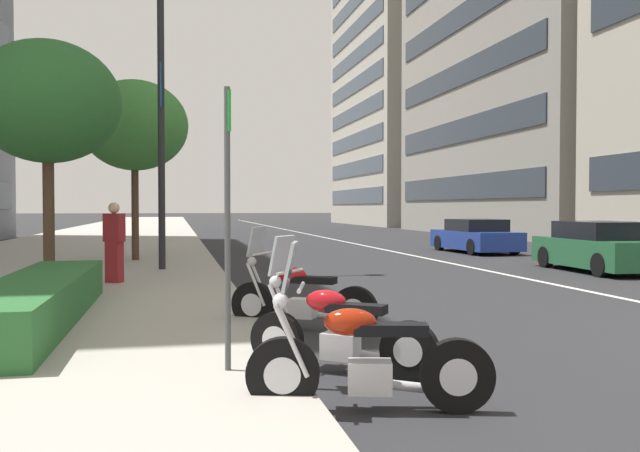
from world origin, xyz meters
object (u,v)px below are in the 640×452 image
Objects in this scene: motorcycle_nearest_camera at (365,361)px; car_following_behind at (600,248)px; car_lead_in_lane at (475,237)px; street_tree_by_lamp_post at (47,103)px; street_tree_near_plaza_corner at (135,126)px; parking_sign_by_curb at (228,202)px; motorcycle_second_in_row at (337,333)px; pedestrian_on_plaza at (114,242)px; street_lamp_with_banners at (177,92)px; motorcycle_mid_row at (300,299)px.

motorcycle_nearest_camera is 0.48× the size of car_following_behind.
street_tree_by_lamp_post is at bearing 125.07° from car_lead_in_lane.
motorcycle_nearest_camera is 16.74m from street_tree_near_plaza_corner.
motorcycle_second_in_row is at bearing -77.35° from parking_sign_by_curb.
motorcycle_nearest_camera reaches higher than car_following_behind.
pedestrian_on_plaza is at bearing 124.72° from car_lead_in_lane.
motorcycle_second_in_row is 0.37× the size of street_tree_by_lamp_post.
pedestrian_on_plaza is (-1.48, 12.77, 0.37)m from car_following_behind.
pedestrian_on_plaza is (9.64, 2.90, 0.59)m from motorcycle_nearest_camera.
car_following_behind is 0.96× the size of car_lead_in_lane.
street_lamp_with_banners reaches higher than street_tree_near_plaza_corner.
pedestrian_on_plaza is (5.63, 3.06, 0.58)m from motorcycle_mid_row.
car_following_behind is 1.56× the size of parking_sign_by_curb.
car_lead_in_lane is 0.93× the size of street_tree_by_lamp_post.
car_lead_in_lane is 13.82m from street_lamp_with_banners.
car_lead_in_lane is at bearing -23.29° from pedestrian_on_plaza.
parking_sign_by_curb is 15.21m from street_tree_near_plaza_corner.
car_lead_in_lane is 2.63× the size of pedestrian_on_plaza.
street_lamp_with_banners is (11.28, 1.62, 4.38)m from motorcycle_second_in_row.
parking_sign_by_curb is at bearing 146.64° from car_lead_in_lane.
motorcycle_second_in_row is 1.85m from parking_sign_by_curb.
street_tree_by_lamp_post reaches higher than motorcycle_second_in_row.
parking_sign_by_curb reaches higher than motorcycle_mid_row.
pedestrian_on_plaza is at bearing 155.89° from street_lamp_with_banners.
street_lamp_with_banners is at bearing -31.95° from street_tree_by_lamp_post.
pedestrian_on_plaza is at bearing -49.29° from street_tree_by_lamp_post.
pedestrian_on_plaza is (-6.41, 0.08, -3.25)m from street_tree_near_plaza_corner.
street_lamp_with_banners is 5.05m from pedestrian_on_plaza.
motorcycle_mid_row is at bearing 128.82° from car_following_behind.
motorcycle_second_in_row reaches higher than car_following_behind.
street_lamp_with_banners is (8.68, 1.69, 4.36)m from motorcycle_mid_row.
motorcycle_nearest_camera is 1.23× the size of pedestrian_on_plaza.
street_tree_by_lamp_post reaches higher than parking_sign_by_curb.
motorcycle_nearest_camera is 10.08m from pedestrian_on_plaza.
street_tree_near_plaza_corner is (-3.14, 12.73, 3.66)m from car_lead_in_lane.
street_lamp_with_banners is (12.69, 1.54, 4.37)m from motorcycle_nearest_camera.
street_lamp_with_banners reaches higher than parking_sign_by_curb.
car_following_behind is 12.24m from street_lamp_with_banners.
pedestrian_on_plaza is at bearing -28.57° from motorcycle_mid_row.
car_lead_in_lane is (15.19, -9.75, 0.17)m from motorcycle_mid_row.
motorcycle_mid_row reaches higher than motorcycle_second_in_row.
street_tree_by_lamp_post is at bearing 160.70° from pedestrian_on_plaza.
street_tree_near_plaza_corner is (4.94, 12.69, 3.62)m from car_following_behind.
street_lamp_with_banners is (11.54, 0.44, 2.98)m from parking_sign_by_curb.
pedestrian_on_plaza is at bearing 179.27° from street_tree_near_plaza_corner.
street_tree_by_lamp_post reaches higher than pedestrian_on_plaza.
motorcycle_nearest_camera is 0.43× the size of street_tree_by_lamp_post.
street_tree_by_lamp_post reaches higher than car_following_behind.
street_lamp_with_banners reaches higher than pedestrian_on_plaza.
parking_sign_by_curb is at bearing -32.23° from motorcycle_nearest_camera.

